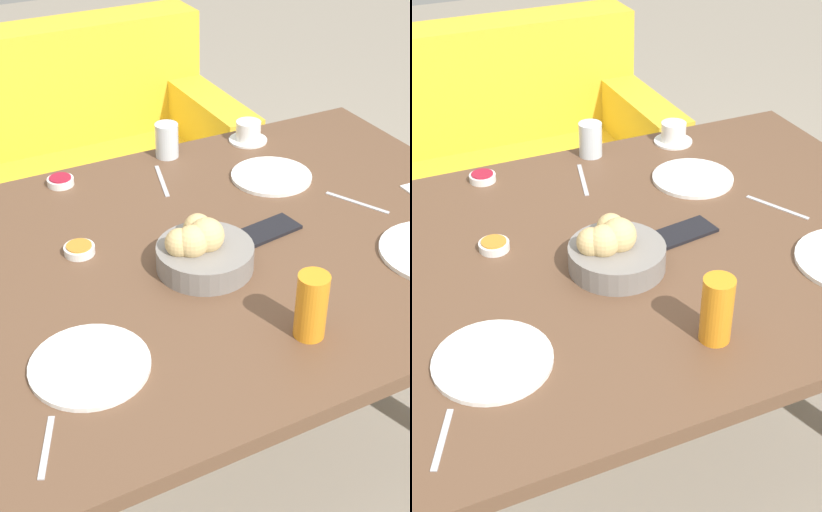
# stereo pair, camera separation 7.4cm
# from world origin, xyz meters

# --- Properties ---
(ground_plane) EXTENTS (10.00, 10.00, 0.00)m
(ground_plane) POSITION_xyz_m (0.00, 0.00, 0.00)
(ground_plane) COLOR gray
(dining_table) EXTENTS (1.44, 1.05, 0.73)m
(dining_table) POSITION_xyz_m (0.00, 0.00, 0.64)
(dining_table) COLOR brown
(dining_table) RESTS_ON ground_plane
(couch) EXTENTS (1.51, 0.70, 0.86)m
(couch) POSITION_xyz_m (-0.16, 1.17, 0.31)
(couch) COLOR gold
(couch) RESTS_ON ground_plane
(bread_basket) EXTENTS (0.21, 0.21, 0.12)m
(bread_basket) POSITION_xyz_m (-0.09, -0.06, 0.77)
(bread_basket) COLOR gray
(bread_basket) RESTS_ON dining_table
(plate_near_left) EXTENTS (0.22, 0.22, 0.01)m
(plate_near_left) POSITION_xyz_m (-0.41, -0.24, 0.73)
(plate_near_left) COLOR white
(plate_near_left) RESTS_ON dining_table
(plate_far_center) EXTENTS (0.21, 0.21, 0.01)m
(plate_far_center) POSITION_xyz_m (0.26, 0.22, 0.73)
(plate_far_center) COLOR white
(plate_far_center) RESTS_ON dining_table
(juice_glass) EXTENTS (0.06, 0.06, 0.14)m
(juice_glass) POSITION_xyz_m (-0.01, -0.35, 0.79)
(juice_glass) COLOR orange
(juice_glass) RESTS_ON dining_table
(water_tumbler) EXTENTS (0.06, 0.06, 0.10)m
(water_tumbler) POSITION_xyz_m (0.07, 0.47, 0.77)
(water_tumbler) COLOR silver
(water_tumbler) RESTS_ON dining_table
(coffee_cup) EXTENTS (0.11, 0.11, 0.06)m
(coffee_cup) POSITION_xyz_m (0.32, 0.45, 0.75)
(coffee_cup) COLOR white
(coffee_cup) RESTS_ON dining_table
(jam_bowl_berry) EXTENTS (0.07, 0.07, 0.02)m
(jam_bowl_berry) POSITION_xyz_m (-0.24, 0.44, 0.74)
(jam_bowl_berry) COLOR white
(jam_bowl_berry) RESTS_ON dining_table
(jam_bowl_honey) EXTENTS (0.07, 0.07, 0.02)m
(jam_bowl_honey) POSITION_xyz_m (-0.30, 0.12, 0.74)
(jam_bowl_honey) COLOR white
(jam_bowl_honey) RESTS_ON dining_table
(fork_silver) EXTENTS (0.09, 0.16, 0.00)m
(fork_silver) POSITION_xyz_m (0.38, 0.01, 0.73)
(fork_silver) COLOR #B7B7BC
(fork_silver) RESTS_ON dining_table
(knife_silver) EXTENTS (0.05, 0.17, 0.00)m
(knife_silver) POSITION_xyz_m (-0.00, 0.34, 0.73)
(knife_silver) COLOR #B7B7BC
(knife_silver) RESTS_ON dining_table
(spoon_coffee) EXTENTS (0.06, 0.12, 0.00)m
(spoon_coffee) POSITION_xyz_m (-0.54, -0.38, 0.73)
(spoon_coffee) COLOR #B7B7BC
(spoon_coffee) RESTS_ON dining_table
(cell_phone) EXTENTS (0.16, 0.09, 0.01)m
(cell_phone) POSITION_xyz_m (0.12, 0.00, 0.73)
(cell_phone) COLOR black
(cell_phone) RESTS_ON dining_table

